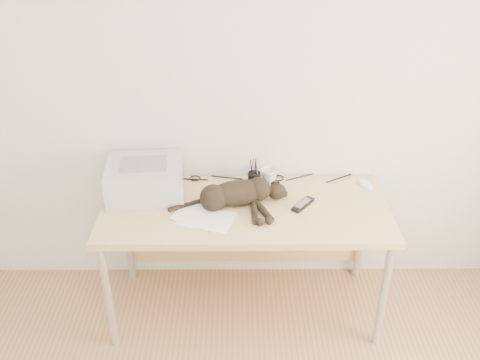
{
  "coord_description": "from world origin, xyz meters",
  "views": [
    {
      "loc": [
        -0.05,
        -1.11,
        2.35
      ],
      "look_at": [
        -0.03,
        1.34,
        0.94
      ],
      "focal_mm": 40.0,
      "sensor_mm": 36.0,
      "label": 1
    }
  ],
  "objects_px": {
    "printer": "(145,179)",
    "mug": "(269,176)",
    "cat": "(235,195)",
    "pen_cup": "(254,180)",
    "desk": "(245,218)",
    "mouse": "(366,182)"
  },
  "relations": [
    {
      "from": "printer",
      "to": "mug",
      "type": "bearing_deg",
      "value": 9.27
    },
    {
      "from": "pen_cup",
      "to": "mouse",
      "type": "relative_size",
      "value": 1.58
    },
    {
      "from": "desk",
      "to": "pen_cup",
      "type": "relative_size",
      "value": 8.35
    },
    {
      "from": "cat",
      "to": "mouse",
      "type": "relative_size",
      "value": 5.58
    },
    {
      "from": "desk",
      "to": "mug",
      "type": "distance_m",
      "value": 0.29
    },
    {
      "from": "desk",
      "to": "printer",
      "type": "height_order",
      "value": "printer"
    },
    {
      "from": "printer",
      "to": "cat",
      "type": "height_order",
      "value": "printer"
    },
    {
      "from": "mug",
      "to": "mouse",
      "type": "xyz_separation_m",
      "value": [
        0.57,
        -0.03,
        -0.03
      ]
    },
    {
      "from": "cat",
      "to": "pen_cup",
      "type": "distance_m",
      "value": 0.22
    },
    {
      "from": "desk",
      "to": "mug",
      "type": "relative_size",
      "value": 15.85
    },
    {
      "from": "desk",
      "to": "mug",
      "type": "height_order",
      "value": "mug"
    },
    {
      "from": "cat",
      "to": "mug",
      "type": "bearing_deg",
      "value": 35.37
    },
    {
      "from": "printer",
      "to": "pen_cup",
      "type": "relative_size",
      "value": 2.4
    },
    {
      "from": "pen_cup",
      "to": "mouse",
      "type": "xyz_separation_m",
      "value": [
        0.67,
        0.03,
        -0.03
      ]
    },
    {
      "from": "printer",
      "to": "mouse",
      "type": "height_order",
      "value": "printer"
    },
    {
      "from": "mug",
      "to": "printer",
      "type": "bearing_deg",
      "value": -170.73
    },
    {
      "from": "desk",
      "to": "pen_cup",
      "type": "height_order",
      "value": "pen_cup"
    },
    {
      "from": "mouse",
      "to": "desk",
      "type": "bearing_deg",
      "value": 172.5
    },
    {
      "from": "pen_cup",
      "to": "mug",
      "type": "bearing_deg",
      "value": 31.91
    },
    {
      "from": "printer",
      "to": "pen_cup",
      "type": "xyz_separation_m",
      "value": [
        0.62,
        0.06,
        -0.04
      ]
    },
    {
      "from": "printer",
      "to": "cat",
      "type": "relative_size",
      "value": 0.68
    },
    {
      "from": "printer",
      "to": "mug",
      "type": "relative_size",
      "value": 4.56
    }
  ]
}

